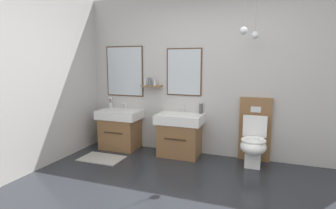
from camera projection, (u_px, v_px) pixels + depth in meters
name	position (u px, v px, depth m)	size (l,w,h in m)	color
wall_back	(212.00, 76.00, 4.37)	(4.67, 0.66, 2.64)	#B7B5B2
wall_left	(2.00, 80.00, 3.33)	(0.12, 4.04, 2.64)	#B7B5B2
bath_mat	(102.00, 158.00, 4.30)	(0.68, 0.44, 0.01)	#9E9993
vanity_sink_left	(120.00, 128.00, 4.81)	(0.75, 0.51, 0.69)	brown
tap_on_left_sink	(125.00, 105.00, 4.92)	(0.03, 0.13, 0.11)	silver
vanity_sink_right	(180.00, 134.00, 4.42)	(0.75, 0.51, 0.69)	brown
tap_on_right_sink	(183.00, 108.00, 4.53)	(0.03, 0.13, 0.11)	silver
toilet	(254.00, 140.00, 4.03)	(0.48, 0.62, 1.00)	brown
toothbrush_cup	(111.00, 105.00, 5.01)	(0.07, 0.07, 0.20)	silver
soap_dispenser	(201.00, 108.00, 4.43)	(0.06, 0.06, 0.20)	#4C4C51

